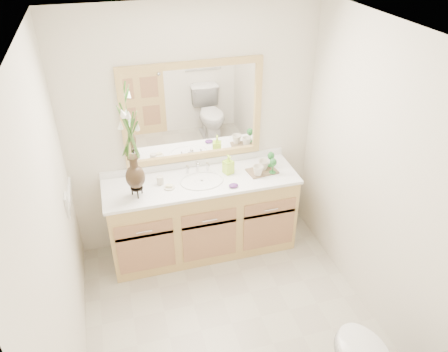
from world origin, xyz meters
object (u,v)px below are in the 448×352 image
object	(u,v)px
flower_vase	(131,140)
soap_bottle	(228,165)
tumbler	(160,180)
tray	(262,171)

from	to	relation	value
flower_vase	soap_bottle	size ratio (longest dim) A/B	4.72
tumbler	tray	bearing A→B (deg)	-3.22
tumbler	soap_bottle	world-z (taller)	soap_bottle
soap_bottle	flower_vase	bearing A→B (deg)	169.53
flower_vase	soap_bottle	world-z (taller)	flower_vase
flower_vase	tray	world-z (taller)	flower_vase
flower_vase	tumbler	world-z (taller)	flower_vase
flower_vase	tray	xyz separation A→B (m)	(1.21, 0.08, -0.55)
tray	soap_bottle	bearing A→B (deg)	160.29
tumbler	soap_bottle	xyz separation A→B (m)	(0.66, 0.02, 0.05)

